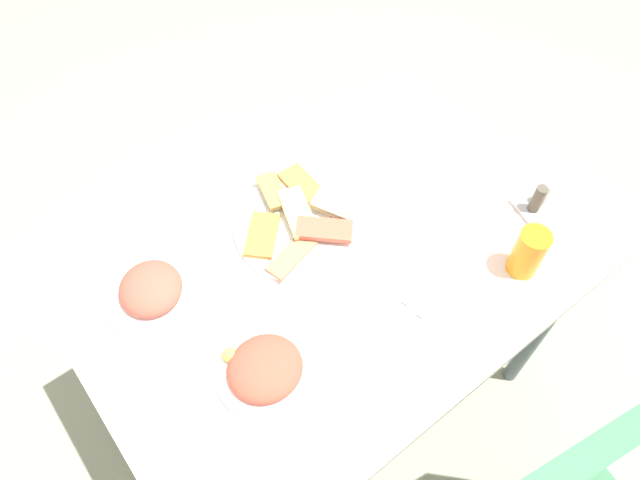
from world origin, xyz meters
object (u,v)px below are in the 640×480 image
(paper_napkin, at_px, (431,283))
(condiment_caddy, at_px, (539,202))
(salad_plate_rice, at_px, (265,369))
(soda_can, at_px, (528,252))
(salad_plate_greens, at_px, (151,290))
(spoon, at_px, (437,288))
(fork, at_px, (426,277))
(dining_table, at_px, (333,284))
(pide_platter, at_px, (299,221))

(paper_napkin, relative_size, condiment_caddy, 1.28)
(salad_plate_rice, xyz_separation_m, soda_can, (-0.58, 0.14, 0.04))
(salad_plate_greens, distance_m, salad_plate_rice, 0.30)
(salad_plate_rice, distance_m, spoon, 0.40)
(fork, bearing_deg, salad_plate_greens, -48.42)
(salad_plate_greens, bearing_deg, paper_napkin, 144.77)
(paper_napkin, bearing_deg, condiment_caddy, 179.32)
(dining_table, height_order, spoon, spoon)
(pide_platter, distance_m, condiment_caddy, 0.55)
(soda_can, bearing_deg, pide_platter, -51.39)
(salad_plate_greens, bearing_deg, soda_can, 146.98)
(pide_platter, bearing_deg, soda_can, 128.61)
(spoon, height_order, condiment_caddy, condiment_caddy)
(dining_table, height_order, salad_plate_greens, salad_plate_greens)
(salad_plate_greens, xyz_separation_m, soda_can, (-0.66, 0.43, 0.04))
(pide_platter, distance_m, salad_plate_rice, 0.36)
(condiment_caddy, bearing_deg, paper_napkin, -0.68)
(soda_can, height_order, fork, soda_can)
(dining_table, xyz_separation_m, soda_can, (-0.31, 0.26, 0.15))
(soda_can, xyz_separation_m, paper_napkin, (0.18, -0.09, -0.06))
(paper_napkin, bearing_deg, fork, -90.00)
(pide_platter, relative_size, paper_napkin, 2.27)
(pide_platter, distance_m, salad_plate_greens, 0.36)
(pide_platter, bearing_deg, fork, 114.76)
(dining_table, distance_m, spoon, 0.25)
(dining_table, bearing_deg, spoon, 125.22)
(salad_plate_greens, bearing_deg, condiment_caddy, 157.09)
(fork, height_order, condiment_caddy, condiment_caddy)
(dining_table, relative_size, salad_plate_greens, 5.26)
(paper_napkin, distance_m, condiment_caddy, 0.33)
(salad_plate_greens, xyz_separation_m, spoon, (-0.48, 0.36, -0.01))
(dining_table, distance_m, salad_plate_rice, 0.31)
(dining_table, xyz_separation_m, salad_plate_greens, (0.35, -0.17, 0.11))
(salad_plate_greens, height_order, salad_plate_rice, salad_plate_greens)
(paper_napkin, bearing_deg, salad_plate_rice, -7.59)
(soda_can, bearing_deg, paper_napkin, -26.57)
(dining_table, bearing_deg, pide_platter, -91.31)
(salad_plate_greens, distance_m, spoon, 0.60)
(pide_platter, relative_size, fork, 1.87)
(salad_plate_rice, distance_m, paper_napkin, 0.40)
(soda_can, bearing_deg, fork, -30.93)
(paper_napkin, height_order, fork, fork)
(dining_table, height_order, fork, fork)
(pide_platter, xyz_separation_m, soda_can, (-0.31, 0.39, 0.05))
(dining_table, xyz_separation_m, pide_platter, (-0.00, -0.13, 0.10))
(spoon, bearing_deg, paper_napkin, -108.00)
(dining_table, relative_size, condiment_caddy, 10.37)
(paper_napkin, bearing_deg, salad_plate_greens, -35.23)
(dining_table, height_order, paper_napkin, paper_napkin)
(condiment_caddy, bearing_deg, spoon, 2.41)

